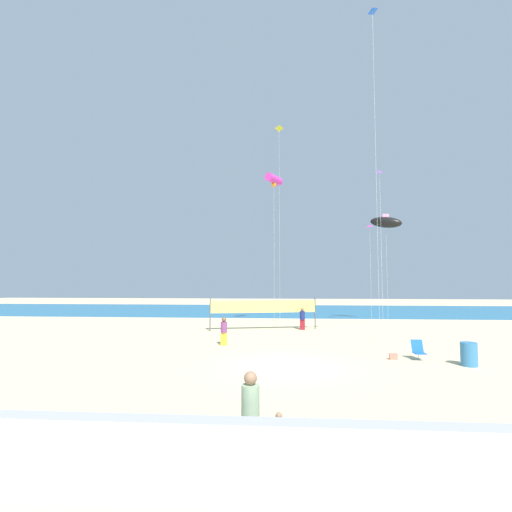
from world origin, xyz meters
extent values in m
plane|color=beige|center=(0.00, 0.00, 0.00)|extent=(120.00, 120.00, 0.00)
cube|color=#1E6B99|center=(0.00, 30.08, 0.00)|extent=(120.00, 20.00, 0.01)
cube|color=#A8A8AD|center=(0.00, -9.12, 0.54)|extent=(28.00, 0.44, 1.07)
cube|color=#19727A|center=(-0.79, -8.03, 0.39)|extent=(0.37, 0.22, 0.77)
cylinder|color=#99B28C|center=(-0.79, -8.03, 1.09)|extent=(0.39, 0.39, 0.64)
sphere|color=#997051|center=(-0.79, -8.03, 1.56)|extent=(0.29, 0.29, 0.29)
cube|color=olive|center=(-0.19, -8.05, 0.20)|extent=(0.19, 0.11, 0.40)
cylinder|color=gold|center=(-0.19, -8.05, 0.56)|extent=(0.20, 0.20, 0.33)
sphere|color=#997051|center=(-0.19, -8.05, 0.79)|extent=(0.15, 0.15, 0.15)
cube|color=gold|center=(-3.46, 4.86, 0.36)|extent=(0.34, 0.21, 0.72)
cylinder|color=#7A3872|center=(-3.46, 4.86, 1.02)|extent=(0.36, 0.36, 0.59)
sphere|color=brown|center=(-3.46, 4.86, 1.45)|extent=(0.27, 0.27, 0.27)
cube|color=maroon|center=(1.32, 11.87, 0.38)|extent=(0.36, 0.22, 0.76)
cylinder|color=navy|center=(1.32, 11.87, 1.07)|extent=(0.38, 0.38, 0.63)
sphere|color=#997051|center=(1.32, 11.87, 1.52)|extent=(0.28, 0.28, 0.28)
cube|color=#1959B2|center=(6.13, 1.60, 0.32)|extent=(0.52, 0.48, 0.03)
cube|color=#1959B2|center=(6.13, 1.89, 0.60)|extent=(0.52, 0.23, 0.57)
cylinder|color=silver|center=(6.13, 1.45, 0.16)|extent=(0.03, 0.03, 0.32)
cylinder|color=silver|center=(6.13, 1.74, 0.16)|extent=(0.03, 0.03, 0.32)
cylinder|color=teal|center=(7.82, 0.60, 0.50)|extent=(0.67, 0.67, 1.00)
cylinder|color=#4C4C51|center=(-5.41, 10.68, 1.20)|extent=(0.08, 0.08, 2.40)
cylinder|color=#4C4C51|center=(2.32, 12.41, 1.20)|extent=(0.08, 0.08, 2.40)
cube|color=#EAE566|center=(-1.55, 11.55, 1.73)|extent=(7.73, 1.76, 0.90)
cube|color=#EA7260|center=(4.97, 1.69, 0.14)|extent=(0.35, 0.18, 0.28)
cylinder|color=silver|center=(-0.42, 19.19, 9.28)|extent=(0.01, 0.01, 18.55)
pyramid|color=yellow|center=(-0.42, 19.22, 18.62)|extent=(0.70, 0.70, 0.39)
cylinder|color=silver|center=(5.74, 6.27, 5.08)|extent=(0.01, 0.01, 10.17)
pyramid|color=purple|center=(5.75, 6.25, 10.21)|extent=(0.52, 0.52, 0.24)
cylinder|color=silver|center=(-0.81, 13.48, 5.95)|extent=(0.01, 0.01, 11.90)
cylinder|color=#D833A5|center=(-0.81, 13.48, 11.90)|extent=(1.43, 1.89, 0.67)
sphere|color=orange|center=(-0.81, 13.48, 11.47)|extent=(0.40, 0.40, 0.40)
cylinder|color=silver|center=(5.00, 4.14, 9.39)|extent=(0.01, 0.01, 18.78)
pyramid|color=blue|center=(4.99, 4.14, 18.83)|extent=(0.57, 0.57, 0.24)
cylinder|color=silver|center=(8.93, 16.75, 4.39)|extent=(0.01, 0.01, 8.77)
ellipsoid|color=black|center=(8.93, 16.75, 8.77)|extent=(2.93, 2.18, 1.35)
cube|color=pink|center=(8.93, 16.75, 9.18)|extent=(0.54, 0.06, 0.68)
cylinder|color=silver|center=(7.26, 15.60, 4.12)|extent=(0.01, 0.01, 8.23)
pyramid|color=#D833A5|center=(7.24, 15.60, 8.30)|extent=(0.77, 0.76, 0.29)
camera|label=1|loc=(-0.09, -16.00, 3.62)|focal=25.83mm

